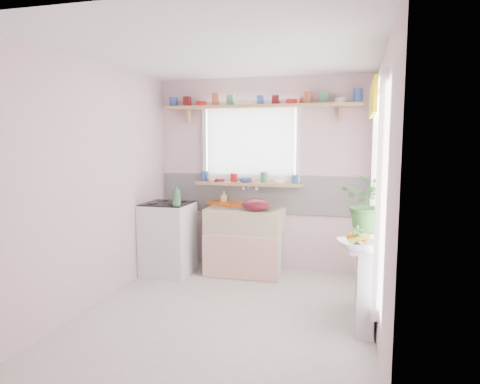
# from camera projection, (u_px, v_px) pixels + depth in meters

# --- Properties ---
(room) EXTENTS (3.20, 3.20, 3.20)m
(room) POSITION_uv_depth(u_px,v_px,m) (307.00, 170.00, 4.70)
(room) COLOR silver
(room) RESTS_ON ground
(sink_unit) EXTENTS (0.95, 0.65, 1.11)m
(sink_unit) POSITION_uv_depth(u_px,v_px,m) (245.00, 240.00, 5.44)
(sink_unit) COLOR white
(sink_unit) RESTS_ON ground
(cooker) EXTENTS (0.58, 0.58, 0.93)m
(cooker) POSITION_uv_depth(u_px,v_px,m) (168.00, 238.00, 5.45)
(cooker) COLOR white
(cooker) RESTS_ON ground
(radiator_ledge) EXTENTS (0.22, 0.95, 0.78)m
(radiator_ledge) POSITION_uv_depth(u_px,v_px,m) (365.00, 280.00, 4.02)
(radiator_ledge) COLOR white
(radiator_ledge) RESTS_ON ground
(windowsill) EXTENTS (1.40, 0.22, 0.04)m
(windowsill) POSITION_uv_depth(u_px,v_px,m) (249.00, 184.00, 5.53)
(windowsill) COLOR tan
(windowsill) RESTS_ON room
(pine_shelf) EXTENTS (2.52, 0.24, 0.04)m
(pine_shelf) POSITION_uv_depth(u_px,v_px,m) (260.00, 106.00, 5.36)
(pine_shelf) COLOR tan
(pine_shelf) RESTS_ON room
(shelf_crockery) EXTENTS (2.47, 0.11, 0.12)m
(shelf_crockery) POSITION_uv_depth(u_px,v_px,m) (259.00, 100.00, 5.36)
(shelf_crockery) COLOR #3359A5
(shelf_crockery) RESTS_ON pine_shelf
(sill_crockery) EXTENTS (1.35, 0.11, 0.12)m
(sill_crockery) POSITION_uv_depth(u_px,v_px,m) (247.00, 178.00, 5.53)
(sill_crockery) COLOR #3359A5
(sill_crockery) RESTS_ON windowsill
(dish_tray) EXTENTS (0.52, 0.47, 0.04)m
(dish_tray) POSITION_uv_depth(u_px,v_px,m) (227.00, 203.00, 5.66)
(dish_tray) COLOR orange
(dish_tray) RESTS_ON sink_unit
(colander) EXTENTS (0.43, 0.43, 0.15)m
(colander) POSITION_uv_depth(u_px,v_px,m) (256.00, 205.00, 5.15)
(colander) COLOR #580F19
(colander) RESTS_ON sink_unit
(jade_plant) EXTENTS (0.67, 0.64, 0.59)m
(jade_plant) POSITION_uv_depth(u_px,v_px,m) (370.00, 203.00, 4.31)
(jade_plant) COLOR #316428
(jade_plant) RESTS_ON radiator_ledge
(fruit_bowl) EXTENTS (0.42, 0.42, 0.08)m
(fruit_bowl) POSITION_uv_depth(u_px,v_px,m) (357.00, 245.00, 3.65)
(fruit_bowl) COLOR silver
(fruit_bowl) RESTS_ON radiator_ledge
(herb_pot) EXTENTS (0.11, 0.08, 0.22)m
(herb_pot) POSITION_uv_depth(u_px,v_px,m) (357.00, 238.00, 3.60)
(herb_pot) COLOR #386A2A
(herb_pot) RESTS_ON radiator_ledge
(soap_bottle_sink) EXTENTS (0.10, 0.10, 0.18)m
(soap_bottle_sink) POSITION_uv_depth(u_px,v_px,m) (224.00, 198.00, 5.66)
(soap_bottle_sink) COLOR #E3D065
(soap_bottle_sink) RESTS_ON sink_unit
(sill_cup) EXTENTS (0.12, 0.12, 0.09)m
(sill_cup) POSITION_uv_depth(u_px,v_px,m) (211.00, 178.00, 5.59)
(sill_cup) COLOR #F0E4D0
(sill_cup) RESTS_ON windowsill
(sill_bowl) EXTENTS (0.21, 0.21, 0.05)m
(sill_bowl) POSITION_uv_depth(u_px,v_px,m) (245.00, 180.00, 5.48)
(sill_bowl) COLOR #2E4B95
(sill_bowl) RESTS_ON windowsill
(shelf_vase) EXTENTS (0.17, 0.17, 0.16)m
(shelf_vase) POSITION_uv_depth(u_px,v_px,m) (305.00, 98.00, 5.26)
(shelf_vase) COLOR #AF4336
(shelf_vase) RESTS_ON pine_shelf
(cooker_bottle) EXTENTS (0.13, 0.13, 0.27)m
(cooker_bottle) POSITION_uv_depth(u_px,v_px,m) (176.00, 195.00, 5.11)
(cooker_bottle) COLOR #397348
(cooker_bottle) RESTS_ON cooker
(fruit) EXTENTS (0.20, 0.14, 0.10)m
(fruit) POSITION_uv_depth(u_px,v_px,m) (357.00, 238.00, 3.64)
(fruit) COLOR orange
(fruit) RESTS_ON fruit_bowl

